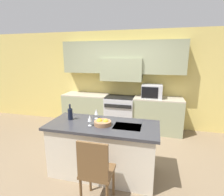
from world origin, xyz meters
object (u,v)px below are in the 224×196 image
range_stove (120,113)px  island_chair (96,170)px  fruit_bowl (102,123)px  microwave (152,91)px  wine_glass_far (96,112)px  wine_glass_near (90,119)px  wine_bottle (70,114)px

range_stove → island_chair: size_ratio=0.92×
fruit_bowl → island_chair: bearing=-80.5°
microwave → island_chair: (-0.61, -2.72, -0.55)m
island_chair → wine_glass_far: wine_glass_far is taller
wine_glass_far → wine_glass_near: bearing=-88.4°
wine_bottle → wine_glass_near: size_ratio=1.56×
wine_glass_near → wine_glass_far: size_ratio=1.00×
wine_glass_far → fruit_bowl: (0.20, -0.26, -0.08)m
microwave → wine_glass_near: bearing=-113.3°
wine_bottle → wine_glass_far: (0.43, 0.15, 0.02)m
wine_bottle → wine_glass_far: size_ratio=1.56×
wine_bottle → fruit_bowl: (0.63, -0.11, -0.07)m
wine_bottle → range_stove: bearing=74.8°
microwave → island_chair: bearing=-102.6°
microwave → island_chair: 2.84m
wine_glass_far → range_stove: bearing=87.3°
range_stove → island_chair: bearing=-85.1°
wine_glass_near → wine_glass_far: 0.34m
island_chair → fruit_bowl: 0.80m
microwave → wine_glass_near: microwave is taller
wine_glass_near → microwave: bearing=66.7°
fruit_bowl → wine_glass_far: bearing=127.1°
microwave → fruit_bowl: bearing=-109.6°
microwave → fruit_bowl: (-0.72, -2.03, -0.18)m
island_chair → wine_glass_far: size_ratio=5.55×
wine_bottle → island_chair: bearing=-47.0°
island_chair → wine_bottle: (-0.75, 0.80, 0.44)m
wine_glass_near → range_stove: bearing=88.0°
wine_glass_near → fruit_bowl: size_ratio=0.64×
microwave → fruit_bowl: microwave is taller
range_stove → island_chair: 2.72m
microwave → island_chair: size_ratio=0.52×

